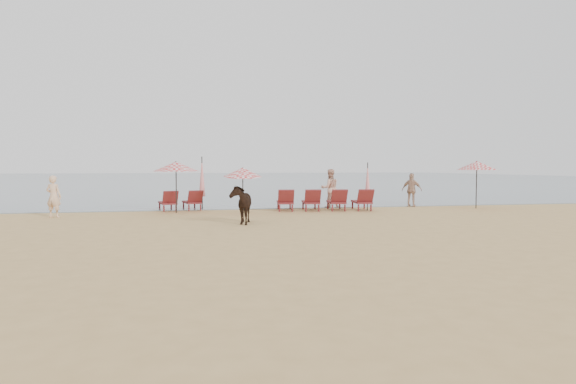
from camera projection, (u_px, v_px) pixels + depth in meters
The scene contains 13 objects.
ground at pixel (323, 239), 13.82m from camera, with size 120.00×120.00×0.00m, color tan.
sea at pixel (209, 178), 92.06m from camera, with size 160.00×140.00×0.06m, color #51606B.
lounger_cluster_left at pixel (181, 201), 22.80m from camera, with size 2.15×2.10×0.66m.
lounger_cluster_right at pixel (324, 200), 22.72m from camera, with size 4.63×2.46×0.70m.
umbrella_open_left_a at pixel (176, 167), 21.56m from camera, with size 2.04×2.04×2.33m.
umbrella_open_left_b at pixel (243, 172), 21.31m from camera, with size 1.67×1.70×2.13m.
umbrella_open_right at pixel (477, 166), 23.96m from camera, with size 1.95×1.95×2.38m.
umbrella_closed_left at pixel (202, 177), 23.50m from camera, with size 0.31×0.31×2.58m.
umbrella_closed_right at pixel (368, 181), 22.83m from camera, with size 0.28×0.28×2.29m.
cow at pixel (241, 204), 17.59m from camera, with size 0.77×1.69×1.43m, color black.
beachgoer_left at pixel (54, 196), 19.71m from camera, with size 0.63×0.41×1.73m, color #DFB08B.
beachgoer_right_a at pixel (330, 188), 24.45m from camera, with size 0.95×0.74×1.96m, color #D9A388.
beachgoer_right_b at pixel (412, 190), 24.99m from camera, with size 1.02×0.43×1.75m, color tan.
Camera 1 is at (-3.76, -13.24, 2.08)m, focal length 30.00 mm.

